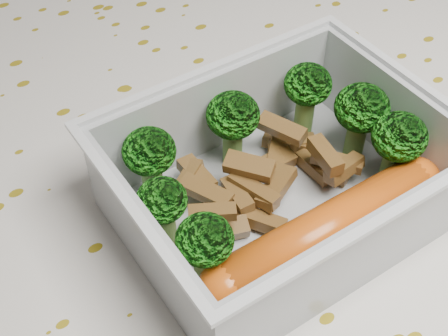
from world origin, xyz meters
TOP-DOWN VIEW (x-y plane):
  - dining_table at (0.00, 0.00)m, footprint 1.40×0.90m
  - tablecloth at (0.00, 0.00)m, footprint 1.46×0.96m
  - lunch_container at (0.01, -0.02)m, footprint 0.18×0.14m
  - broccoli_florets at (0.02, -0.01)m, footprint 0.16×0.10m
  - meat_pile at (0.02, -0.01)m, footprint 0.11×0.07m
  - sausage at (0.02, -0.06)m, footprint 0.16×0.03m

SIDE VIEW (x-z plane):
  - dining_table at x=0.00m, z-range 0.29..1.04m
  - tablecloth at x=0.00m, z-range 0.62..0.81m
  - meat_pile at x=0.02m, z-range 0.76..0.79m
  - sausage at x=0.02m, z-range 0.76..0.79m
  - lunch_container at x=0.01m, z-range 0.75..0.81m
  - broccoli_florets at x=0.02m, z-range 0.77..0.82m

